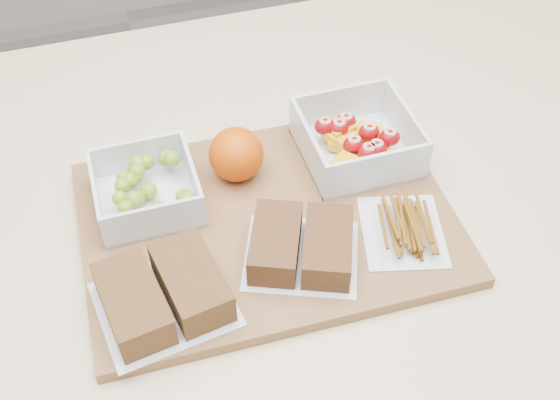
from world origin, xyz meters
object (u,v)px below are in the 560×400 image
(cutting_board, at_px, (268,222))
(orange, at_px, (236,154))
(fruit_container, at_px, (357,141))
(pretzel_bag, at_px, (403,225))
(sandwich_bag_left, at_px, (163,294))
(sandwich_bag_center, at_px, (302,246))
(grape_container, at_px, (147,188))

(cutting_board, xyz_separation_m, orange, (-0.01, 0.08, 0.04))
(fruit_container, height_order, pretzel_bag, fruit_container)
(sandwich_bag_left, xyz_separation_m, sandwich_bag_center, (0.15, 0.02, -0.00))
(orange, relative_size, pretzel_bag, 0.51)
(cutting_board, height_order, fruit_container, fruit_container)
(grape_container, relative_size, pretzel_bag, 0.90)
(fruit_container, relative_size, sandwich_bag_center, 0.86)
(orange, relative_size, sandwich_bag_center, 0.43)
(cutting_board, xyz_separation_m, sandwich_bag_left, (-0.13, -0.08, 0.03))
(grape_container, height_order, pretzel_bag, grape_container)
(cutting_board, bearing_deg, grape_container, 152.98)
(cutting_board, distance_m, sandwich_bag_left, 0.16)
(grape_container, distance_m, sandwich_bag_center, 0.19)
(sandwich_bag_left, bearing_deg, grape_container, 85.95)
(sandwich_bag_center, bearing_deg, fruit_container, 49.10)
(grape_container, height_order, sandwich_bag_center, grape_container)
(orange, bearing_deg, sandwich_bag_left, -126.42)
(grape_container, xyz_separation_m, orange, (0.11, 0.01, 0.01))
(sandwich_bag_left, relative_size, pretzel_bag, 1.16)
(sandwich_bag_left, distance_m, sandwich_bag_center, 0.15)
(sandwich_bag_center, bearing_deg, pretzel_bag, -0.64)
(fruit_container, bearing_deg, pretzel_bag, -88.63)
(grape_container, relative_size, orange, 1.75)
(pretzel_bag, bearing_deg, orange, 136.46)
(grape_container, xyz_separation_m, sandwich_bag_center, (0.14, -0.13, -0.00))
(grape_container, distance_m, orange, 0.11)
(pretzel_bag, bearing_deg, fruit_container, 91.37)
(sandwich_bag_center, height_order, pretzel_bag, sandwich_bag_center)
(fruit_container, distance_m, orange, 0.15)
(cutting_board, distance_m, fruit_container, 0.15)
(orange, xyz_separation_m, sandwich_bag_left, (-0.12, -0.16, -0.01))
(fruit_container, bearing_deg, cutting_board, -152.82)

